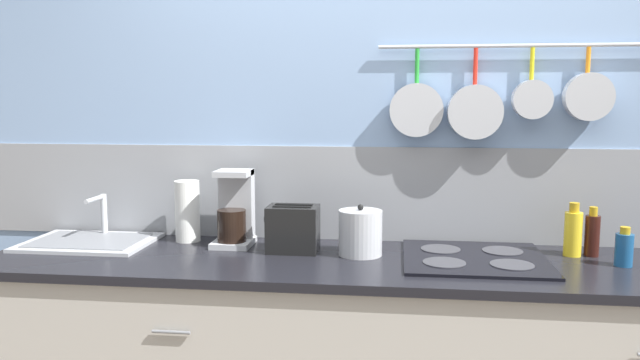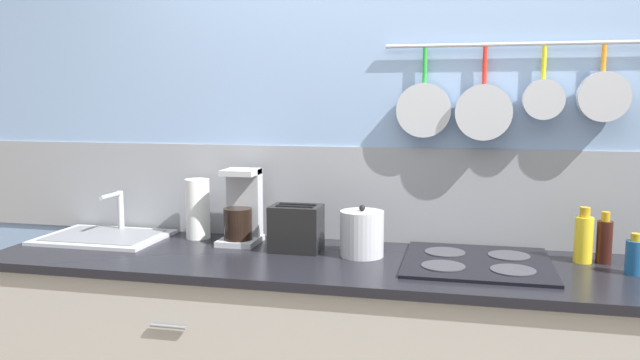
# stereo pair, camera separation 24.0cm
# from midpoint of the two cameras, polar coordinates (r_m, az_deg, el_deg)

# --- Properties ---
(wall_back) EXTENTS (7.20, 0.15, 2.60)m
(wall_back) POSITION_cam_midpoint_polar(r_m,az_deg,el_deg) (2.74, 5.36, 1.59)
(wall_back) COLOR #84A3CC
(wall_back) RESTS_ON ground_plane
(countertop) EXTENTS (3.31, 0.68, 0.03)m
(countertop) POSITION_cam_midpoint_polar(r_m,az_deg,el_deg) (2.43, 4.89, -7.85)
(countertop) COLOR black
(countertop) RESTS_ON cabinet_base
(sink_basin) EXTENTS (0.53, 0.40, 0.20)m
(sink_basin) POSITION_cam_midpoint_polar(r_m,az_deg,el_deg) (2.92, -22.56, -5.13)
(sink_basin) COLOR #B7BABF
(sink_basin) RESTS_ON countertop
(paper_towel_roll) EXTENTS (0.11, 0.11, 0.27)m
(paper_towel_roll) POSITION_cam_midpoint_polar(r_m,az_deg,el_deg) (2.82, -14.44, -2.79)
(paper_towel_roll) COLOR white
(paper_towel_roll) RESTS_ON countertop
(coffee_maker) EXTENTS (0.16, 0.20, 0.32)m
(coffee_maker) POSITION_cam_midpoint_polar(r_m,az_deg,el_deg) (2.71, -10.35, -3.06)
(coffee_maker) COLOR #B7BABF
(coffee_maker) RESTS_ON countertop
(toaster) EXTENTS (0.22, 0.15, 0.19)m
(toaster) POSITION_cam_midpoint_polar(r_m,az_deg,el_deg) (2.56, -5.18, -4.48)
(toaster) COLOR black
(toaster) RESTS_ON countertop
(kettle) EXTENTS (0.17, 0.17, 0.21)m
(kettle) POSITION_cam_midpoint_polar(r_m,az_deg,el_deg) (2.49, 0.95, -4.86)
(kettle) COLOR #B7BABF
(kettle) RESTS_ON countertop
(cooktop) EXTENTS (0.55, 0.53, 0.01)m
(cooktop) POSITION_cam_midpoint_polar(r_m,az_deg,el_deg) (2.48, 11.27, -7.05)
(cooktop) COLOR black
(cooktop) RESTS_ON countertop
(bottle_olive_oil) EXTENTS (0.07, 0.07, 0.21)m
(bottle_olive_oil) POSITION_cam_midpoint_polar(r_m,az_deg,el_deg) (2.63, 19.75, -4.56)
(bottle_olive_oil) COLOR yellow
(bottle_olive_oil) RESTS_ON countertop
(bottle_vinegar) EXTENTS (0.06, 0.06, 0.20)m
(bottle_vinegar) POSITION_cam_midpoint_polar(r_m,az_deg,el_deg) (2.66, 21.30, -4.68)
(bottle_vinegar) COLOR #33140F
(bottle_vinegar) RESTS_ON countertop
(bottle_dish_soap) EXTENTS (0.06, 0.06, 0.15)m
(bottle_dish_soap) POSITION_cam_midpoint_polar(r_m,az_deg,el_deg) (2.55, 23.67, -5.81)
(bottle_dish_soap) COLOR navy
(bottle_dish_soap) RESTS_ON countertop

